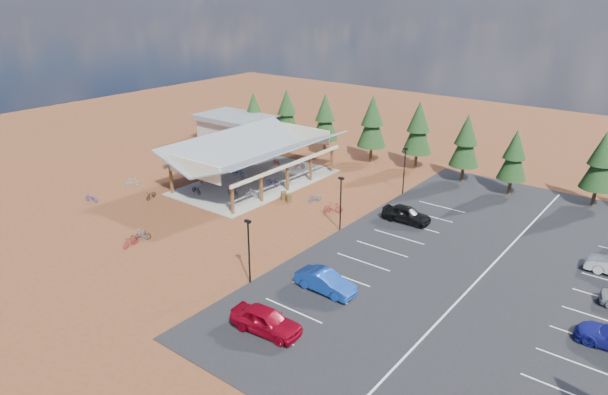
# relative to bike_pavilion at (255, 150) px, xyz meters

# --- Properties ---
(ground) EXTENTS (140.00, 140.00, 0.00)m
(ground) POSITION_rel_bike_pavilion_xyz_m (10.00, -7.00, -3.82)
(ground) COLOR #593517
(ground) RESTS_ON ground
(asphalt_lot) EXTENTS (27.00, 44.00, 0.04)m
(asphalt_lot) POSITION_rel_bike_pavilion_xyz_m (28.50, -4.00, -3.80)
(asphalt_lot) COLOR black
(asphalt_lot) RESTS_ON ground
(concrete_pad) EXTENTS (10.60, 18.60, 0.10)m
(concrete_pad) POSITION_rel_bike_pavilion_xyz_m (0.00, 0.00, -3.77)
(concrete_pad) COLOR gray
(concrete_pad) RESTS_ON ground
(bike_pavilion) EXTENTS (11.65, 19.40, 4.97)m
(bike_pavilion) POSITION_rel_bike_pavilion_xyz_m (0.00, 0.00, 0.00)
(bike_pavilion) COLOR #502E17
(bike_pavilion) RESTS_ON concrete_pad
(outbuilding) EXTENTS (11.00, 7.00, 3.90)m
(outbuilding) POSITION_rel_bike_pavilion_xyz_m (-14.00, 11.00, -1.80)
(outbuilding) COLOR #ADA593
(outbuilding) RESTS_ON ground
(lamp_post_0) EXTENTS (0.50, 0.25, 5.14)m
(lamp_post_0) POSITION_rel_bike_pavilion_xyz_m (15.00, -17.00, -0.85)
(lamp_post_0) COLOR black
(lamp_post_0) RESTS_ON ground
(lamp_post_1) EXTENTS (0.50, 0.25, 5.14)m
(lamp_post_1) POSITION_rel_bike_pavilion_xyz_m (15.00, -5.00, -0.85)
(lamp_post_1) COLOR black
(lamp_post_1) RESTS_ON ground
(lamp_post_2) EXTENTS (0.50, 0.25, 5.14)m
(lamp_post_2) POSITION_rel_bike_pavilion_xyz_m (15.00, 7.00, -0.85)
(lamp_post_2) COLOR black
(lamp_post_2) RESTS_ON ground
(trash_bin_0) EXTENTS (0.60, 0.60, 0.90)m
(trash_bin_0) POSITION_rel_bike_pavilion_xyz_m (6.90, -2.46, -3.37)
(trash_bin_0) COLOR #513C1C
(trash_bin_0) RESTS_ON ground
(trash_bin_1) EXTENTS (0.60, 0.60, 0.90)m
(trash_bin_1) POSITION_rel_bike_pavilion_xyz_m (5.98, -2.30, -3.37)
(trash_bin_1) COLOR #513C1C
(trash_bin_1) RESTS_ON ground
(pine_0) EXTENTS (2.86, 2.86, 6.67)m
(pine_0) POSITION_rel_bike_pavilion_xyz_m (-13.76, 14.54, 0.25)
(pine_0) COLOR #382314
(pine_0) RESTS_ON ground
(pine_1) EXTENTS (3.41, 3.41, 7.93)m
(pine_1) POSITION_rel_bike_pavilion_xyz_m (-7.23, 14.23, 1.02)
(pine_1) COLOR #382314
(pine_1) RESTS_ON ground
(pine_2) EXTENTS (3.42, 3.42, 7.98)m
(pine_2) POSITION_rel_bike_pavilion_xyz_m (-0.75, 14.35, 1.04)
(pine_2) COLOR #382314
(pine_2) RESTS_ON ground
(pine_3) EXTENTS (3.67, 3.67, 8.54)m
(pine_3) POSITION_rel_bike_pavilion_xyz_m (6.15, 14.85, 1.39)
(pine_3) COLOR #382314
(pine_3) RESTS_ON ground
(pine_4) EXTENTS (3.59, 3.59, 8.36)m
(pine_4) POSITION_rel_bike_pavilion_xyz_m (11.95, 15.93, 1.28)
(pine_4) COLOR #382314
(pine_4) RESTS_ON ground
(pine_5) EXTENTS (3.37, 3.37, 7.84)m
(pine_5) POSITION_rel_bike_pavilion_xyz_m (18.39, 14.90, 0.96)
(pine_5) COLOR #382314
(pine_5) RESTS_ON ground
(pine_6) EXTENTS (3.07, 3.07, 7.15)m
(pine_6) POSITION_rel_bike_pavilion_xyz_m (24.09, 14.03, 0.54)
(pine_6) COLOR #382314
(pine_6) RESTS_ON ground
(pine_7) EXTENTS (3.36, 3.36, 7.84)m
(pine_7) POSITION_rel_bike_pavilion_xyz_m (31.98, 15.88, 0.96)
(pine_7) COLOR #382314
(pine_7) RESTS_ON ground
(bike_0) EXTENTS (1.72, 0.86, 0.86)m
(bike_0) POSITION_rel_bike_pavilion_xyz_m (-2.46, -6.85, -3.29)
(bike_0) COLOR black
(bike_0) RESTS_ON concrete_pad
(bike_1) EXTENTS (1.80, 0.79, 1.04)m
(bike_1) POSITION_rel_bike_pavilion_xyz_m (-0.79, -1.14, -3.20)
(bike_1) COLOR gray
(bike_1) RESTS_ON concrete_pad
(bike_2) EXTENTS (1.94, 0.74, 1.01)m
(bike_2) POSITION_rel_bike_pavilion_xyz_m (-2.87, 0.02, -3.22)
(bike_2) COLOR navy
(bike_2) RESTS_ON concrete_pad
(bike_3) EXTENTS (1.58, 0.82, 0.91)m
(bike_3) POSITION_rel_bike_pavilion_xyz_m (-2.29, 6.11, -3.27)
(bike_3) COLOR maroon
(bike_3) RESTS_ON concrete_pad
(bike_4) EXTENTS (1.58, 0.61, 0.82)m
(bike_4) POSITION_rel_bike_pavilion_xyz_m (1.04, -4.84, -3.31)
(bike_4) COLOR black
(bike_4) RESTS_ON concrete_pad
(bike_5) EXTENTS (1.78, 0.86, 1.03)m
(bike_5) POSITION_rel_bike_pavilion_xyz_m (3.30, -4.13, -3.21)
(bike_5) COLOR #94979C
(bike_5) RESTS_ON concrete_pad
(bike_6) EXTENTS (1.78, 0.69, 0.92)m
(bike_6) POSITION_rel_bike_pavilion_xyz_m (2.39, 0.04, -3.26)
(bike_6) COLOR navy
(bike_6) RESTS_ON concrete_pad
(bike_7) EXTENTS (1.63, 0.83, 0.94)m
(bike_7) POSITION_rel_bike_pavilion_xyz_m (0.80, 6.86, -3.25)
(bike_7) COLOR maroon
(bike_7) RESTS_ON concrete_pad
(bike_8) EXTENTS (1.08, 1.74, 0.86)m
(bike_8) POSITION_rel_bike_pavilion_xyz_m (-5.21, -10.69, -3.39)
(bike_8) COLOR black
(bike_8) RESTS_ON ground
(bike_9) EXTENTS (1.25, 1.62, 0.98)m
(bike_9) POSITION_rel_bike_pavilion_xyz_m (-10.22, -9.48, -3.34)
(bike_9) COLOR gray
(bike_9) RESTS_ON ground
(bike_10) EXTENTS (1.73, 1.00, 0.86)m
(bike_10) POSITION_rel_bike_pavilion_xyz_m (-9.39, -15.06, -3.39)
(bike_10) COLOR navy
(bike_10) RESTS_ON ground
(bike_11) EXTENTS (0.78, 1.81, 1.05)m
(bike_11) POSITION_rel_bike_pavilion_xyz_m (2.73, -18.87, -3.30)
(bike_11) COLOR maroon
(bike_11) RESTS_ON ground
(bike_12) EXTENTS (1.44, 1.88, 0.95)m
(bike_12) POSITION_rel_bike_pavilion_xyz_m (2.38, -17.64, -3.35)
(bike_12) COLOR black
(bike_12) RESTS_ON ground
(bike_13) EXTENTS (1.61, 0.59, 0.95)m
(bike_13) POSITION_rel_bike_pavilion_xyz_m (2.14, -17.32, -3.35)
(bike_13) COLOR gray
(bike_13) RESTS_ON ground
(bike_14) EXTENTS (1.07, 1.87, 0.93)m
(bike_14) POSITION_rel_bike_pavilion_xyz_m (8.98, -0.82, -3.36)
(bike_14) COLOR #195197
(bike_14) RESTS_ON ground
(bike_15) EXTENTS (1.88, 1.38, 1.12)m
(bike_15) POSITION_rel_bike_pavilion_xyz_m (12.13, -1.98, -3.26)
(bike_15) COLOR maroon
(bike_15) RESTS_ON ground
(car_0) EXTENTS (5.08, 2.47, 1.67)m
(car_0) POSITION_rel_bike_pavilion_xyz_m (20.17, -20.96, -2.95)
(car_0) COLOR maroon
(car_0) RESTS_ON asphalt_lot
(car_1) EXTENTS (4.73, 1.73, 1.55)m
(car_1) POSITION_rel_bike_pavilion_xyz_m (20.26, -14.55, -3.01)
(car_1) COLOR navy
(car_1) RESTS_ON asphalt_lot
(car_4) EXTENTS (4.74, 2.09, 1.59)m
(car_4) POSITION_rel_bike_pavilion_xyz_m (18.91, 0.41, -2.99)
(car_4) COLOR black
(car_4) RESTS_ON asphalt_lot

